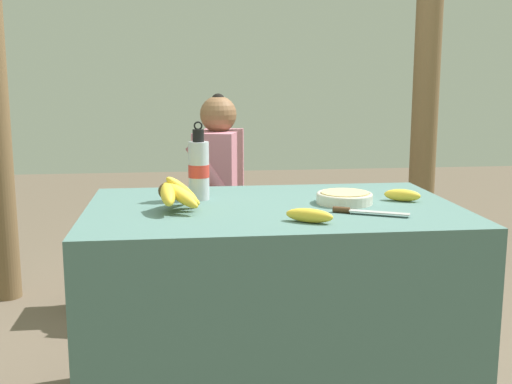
{
  "coord_description": "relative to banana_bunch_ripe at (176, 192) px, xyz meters",
  "views": [
    {
      "loc": [
        -0.31,
        -2.14,
        1.22
      ],
      "look_at": [
        -0.05,
        0.05,
        0.82
      ],
      "focal_mm": 45.0,
      "sensor_mm": 36.0,
      "label": 1
    }
  ],
  "objects": [
    {
      "name": "market_counter",
      "position": [
        0.33,
        0.04,
        -0.45
      ],
      "size": [
        1.27,
        0.82,
        0.78
      ],
      "color": "#4C706B",
      "rests_on": "ground_plane"
    },
    {
      "name": "seated_vendor",
      "position": [
        0.17,
        1.17,
        -0.18
      ],
      "size": [
        0.46,
        0.43,
        1.13
      ],
      "rotation": [
        0.0,
        0.0,
        2.87
      ],
      "color": "#473828",
      "rests_on": "ground_plane"
    },
    {
      "name": "wooden_bench",
      "position": [
        0.23,
        1.19,
        -0.47
      ],
      "size": [
        1.43,
        0.32,
        0.45
      ],
      "color": "brown",
      "rests_on": "ground_plane"
    },
    {
      "name": "knife",
      "position": [
        0.59,
        -0.13,
        -0.05
      ],
      "size": [
        0.23,
        0.13,
        0.02
      ],
      "rotation": [
        0.0,
        0.0,
        -0.46
      ],
      "color": "#BCBCC1",
      "rests_on": "market_counter"
    },
    {
      "name": "loose_banana_side",
      "position": [
        0.8,
        0.06,
        -0.04
      ],
      "size": [
        0.13,
        0.1,
        0.04
      ],
      "rotation": [
        0.0,
        0.0,
        -0.5
      ],
      "color": "gold",
      "rests_on": "market_counter"
    },
    {
      "name": "banana_bunch_green",
      "position": [
        0.65,
        1.19,
        -0.33
      ],
      "size": [
        0.15,
        0.23,
        0.12
      ],
      "color": "#4C381E",
      "rests_on": "wooden_bench"
    },
    {
      "name": "water_bottle",
      "position": [
        0.08,
        0.18,
        0.05
      ],
      "size": [
        0.08,
        0.08,
        0.28
      ],
      "color": "silver",
      "rests_on": "market_counter"
    },
    {
      "name": "loose_banana_front",
      "position": [
        0.4,
        -0.22,
        -0.04
      ],
      "size": [
        0.15,
        0.11,
        0.04
      ],
      "rotation": [
        0.0,
        0.0,
        -0.54
      ],
      "color": "gold",
      "rests_on": "market_counter"
    },
    {
      "name": "support_post_far",
      "position": [
        1.41,
        1.45,
        0.37
      ],
      "size": [
        0.15,
        0.15,
        2.41
      ],
      "color": "brown",
      "rests_on": "ground_plane"
    },
    {
      "name": "banana_bunch_ripe",
      "position": [
        0.0,
        0.0,
        0.0
      ],
      "size": [
        0.15,
        0.25,
        0.13
      ],
      "color": "#4C381E",
      "rests_on": "market_counter"
    },
    {
      "name": "serving_bowl",
      "position": [
        0.58,
        0.05,
        -0.04
      ],
      "size": [
        0.2,
        0.2,
        0.04
      ],
      "color": "silver",
      "rests_on": "market_counter"
    }
  ]
}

